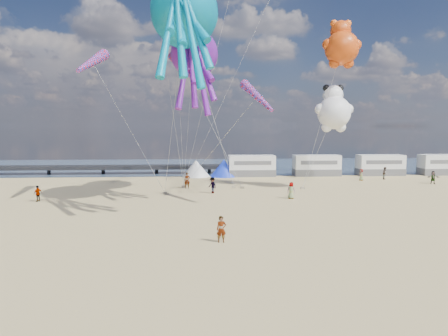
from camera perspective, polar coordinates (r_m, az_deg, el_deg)
ground at (r=18.26m, az=1.45°, el=-17.14°), size 120.00×120.00×0.00m
water at (r=72.10m, az=-2.34°, el=0.30°), size 120.00×120.00×0.00m
pier at (r=66.56m, az=-26.99°, el=0.02°), size 60.00×3.00×0.50m
motorhome_0 at (r=57.50m, az=3.96°, el=0.32°), size 6.60×2.50×3.00m
motorhome_1 at (r=59.48m, az=13.07°, el=0.37°), size 6.60×2.50×3.00m
motorhome_2 at (r=62.86m, az=21.40°, el=0.41°), size 6.60×2.50×3.00m
motorhome_3 at (r=67.41m, az=28.75°, el=0.43°), size 6.60×2.50×3.00m
tent_white at (r=57.04m, az=-4.03°, el=-0.03°), size 4.00×4.00×2.40m
tent_blue at (r=57.15m, az=-0.02°, el=-0.00°), size 4.00×4.00×2.40m
standing_person at (r=24.94m, az=-0.38°, el=-8.76°), size 0.63×0.43×1.65m
beachgoer_0 at (r=40.13m, az=9.57°, el=-3.18°), size 0.73×0.66×1.66m
beachgoer_1 at (r=58.15m, az=22.03°, el=-0.70°), size 0.89×0.97×1.66m
beachgoer_2 at (r=42.85m, az=-1.68°, el=-2.47°), size 1.03×1.06×1.73m
beachgoer_3 at (r=42.05m, az=-25.04°, el=-3.33°), size 1.01×1.15×1.55m
beachgoer_4 at (r=56.04m, az=27.71°, el=-1.21°), size 1.01×0.58×1.62m
beachgoer_5 at (r=46.35m, az=-5.28°, el=-1.78°), size 1.75×0.66×1.85m
beachgoer_6 at (r=55.88m, az=19.02°, el=-0.92°), size 0.59×0.66×1.52m
sandbag_a at (r=42.85m, az=-8.45°, el=-3.56°), size 0.50×0.35×0.22m
sandbag_b at (r=46.59m, az=1.46°, el=-2.72°), size 0.50×0.35×0.22m
sandbag_c at (r=46.63m, az=11.16°, el=-2.83°), size 0.50×0.35×0.22m
sandbag_d at (r=46.20m, az=2.60°, el=-2.80°), size 0.50×0.35×0.22m
sandbag_e at (r=47.05m, az=-5.78°, el=-2.67°), size 0.50×0.35×0.22m
kite_octopus_teal at (r=37.04m, az=-5.68°, el=21.17°), size 8.52×11.85×12.45m
kite_octopus_purple at (r=42.90m, az=-4.27°, el=15.93°), size 7.58×10.85×11.40m
kite_panda at (r=46.31m, az=15.45°, el=7.62°), size 5.12×4.91×6.28m
kite_teddy_orange at (r=46.25m, az=16.47°, el=16.08°), size 5.38×5.21×6.17m
windsock_left at (r=39.75m, az=-18.31°, el=14.20°), size 1.73×7.42×7.35m
windsock_mid at (r=40.94m, az=-6.05°, el=14.44°), size 3.25×5.88×5.97m
windsock_right at (r=35.58m, az=4.78°, el=10.14°), size 2.89×5.44×5.50m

